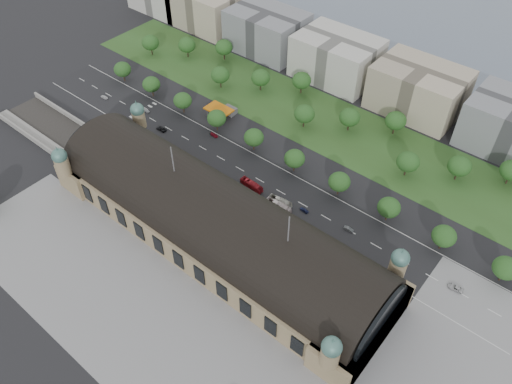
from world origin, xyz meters
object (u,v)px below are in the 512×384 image
Objects in this scene: traffic_car_4 at (304,210)px; traffic_car_5 at (349,229)px; traffic_car_1 at (146,111)px; parked_car_5 at (193,174)px; bus_east at (280,202)px; bus_west at (252,185)px; parked_car_4 at (199,177)px; traffic_car_2 at (161,129)px; parked_car_1 at (131,137)px; traffic_car_3 at (214,135)px; traffic_car_0 at (104,97)px; parked_car_6 at (205,181)px; traffic_car_6 at (455,288)px; parked_car_3 at (172,154)px; parked_car_0 at (140,134)px; parked_car_2 at (150,145)px; petrol_station at (225,110)px; bus_mid at (278,206)px.

traffic_car_5 is (20.33, 2.87, -0.00)m from traffic_car_4.
traffic_car_1 is 57.48m from parked_car_5.
traffic_car_5 is 0.87× the size of parked_car_5.
bus_west is at bearing 84.15° from bus_east.
parked_car_5 is at bearing -106.74° from parked_car_4.
parked_car_1 is at bearing -26.56° from traffic_car_2.
parked_car_1 is (10.86, -19.71, 0.01)m from traffic_car_1.
traffic_car_5 is (84.97, -10.36, 0.07)m from traffic_car_3.
traffic_car_0 is 133.71m from traffic_car_4.
parked_car_4 is at bearing -146.45° from traffic_car_3.
parked_car_6 is 0.44× the size of bus_west.
traffic_car_4 is 0.38× the size of bus_east.
traffic_car_6 is 162.95m from parked_car_1.
bus_east is (59.60, 7.00, 0.80)m from parked_car_3.
parked_car_6 is at bearing -87.40° from traffic_car_6.
parked_car_1 is at bearing 93.28° from traffic_car_5.
traffic_car_4 reaches higher than parked_car_0.
traffic_car_2 is 13.04m from parked_car_2.
parked_car_4 is at bearing 51.48° from parked_car_3.
parked_car_3 reaches higher than parked_car_0.
bus_west reaches higher than parked_car_3.
parked_car_0 is at bearing -91.54° from traffic_car_6.
traffic_car_1 reaches higher than traffic_car_3.
parked_car_3 reaches higher than parked_car_2.
traffic_car_1 reaches higher than parked_car_0.
parked_car_0 is at bearing 91.45° from traffic_car_5.
petrol_station is 2.46× the size of traffic_car_6.
parked_car_4 is 4.20m from parked_car_6.
traffic_car_4 is (64.65, -13.22, 0.07)m from traffic_car_3.
parked_car_0 is at bearing -119.45° from parked_car_4.
traffic_car_2 is at bearing 131.97° from parked_car_0.
parked_car_5 is (36.06, -13.83, -0.12)m from traffic_car_2.
parked_car_0 is at bearing 88.95° from bus_east.
parked_car_6 is (43.80, -13.99, -0.05)m from traffic_car_2.
parked_car_1 is (37.91, -13.55, -0.06)m from traffic_car_0.
traffic_car_0 is 123.22m from bus_east.
parked_car_4 reaches higher than traffic_car_3.
parked_car_0 is at bearing 99.29° from bus_west.
bus_west is at bearing 89.47° from parked_car_4.
petrol_station is 18.82m from traffic_car_3.
bus_mid is at bearing 63.76° from parked_car_6.
traffic_car_4 is 70.86m from parked_car_3.
traffic_car_6 reaches higher than parked_car_0.
traffic_car_0 is 1.11× the size of parked_car_0.
traffic_car_3 is at bearing 110.63° from parked_car_2.
bus_east reaches higher than parked_car_0.
traffic_car_0 is 0.88× the size of parked_car_1.
bus_mid reaches higher than traffic_car_6.
bus_east is at bearing -91.49° from traffic_car_6.
traffic_car_4 is 0.73× the size of traffic_car_6.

